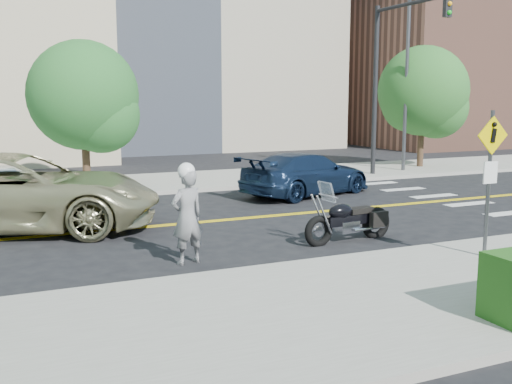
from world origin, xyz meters
The scene contains 15 objects.
ground_plane centered at (0.00, 0.00, 0.00)m, with size 120.00×120.00×0.00m, color black.
sidewalk_near centered at (0.00, -7.50, 0.07)m, with size 60.00×5.00×0.15m, color #9E9B91.
sidewalk_far centered at (0.00, 7.50, 0.07)m, with size 60.00×5.00×0.15m, color #9E9B91.
building_mid centered at (8.00, 26.00, 10.00)m, with size 18.00×14.00×20.00m, color #A39984.
building_right centered at (26.00, 20.00, 6.00)m, with size 14.00×12.00×12.00m, color #8C5947.
lamp_post centered at (12.00, 6.50, 4.15)m, with size 0.16×0.16×8.00m, color #4C4C51.
traffic_light centered at (10.00, 5.08, 4.67)m, with size 0.28×4.50×7.00m.
pedestrian_sign centered at (4.20, -6.31, 1.96)m, with size 0.78×0.08×3.00m.
motorcyclist centered at (-1.43, -3.83, 1.05)m, with size 0.81×0.63×2.10m.
motorcycle centered at (2.69, -3.52, 0.74)m, with size 2.44×0.74×1.49m, color black, non-canonical shape.
suv centered at (-4.46, 0.95, 1.00)m, with size 3.31×7.19×2.00m, color tan.
parked_car_silver centered at (-4.35, 3.10, 0.70)m, with size 1.49×4.27×1.41m, color #B9BEC2.
parked_car_blue centered at (5.04, 2.91, 0.75)m, with size 2.11×5.18×1.50m, color #172947.
tree_far_a centered at (-1.79, 7.48, 3.48)m, with size 4.02×4.02×5.49m.
tree_far_b centered at (13.69, 7.42, 3.70)m, with size 4.20×4.20×5.81m.
Camera 1 is at (-5.02, -15.38, 3.40)m, focal length 42.00 mm.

